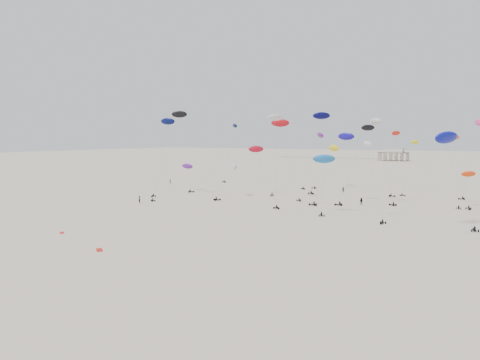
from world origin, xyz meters
The scene contains 31 objects.
ground_plane centered at (0.00, 200.00, 0.00)m, with size 900.00×900.00×0.00m, color beige.
pavilion_main centered at (-10.00, 350.00, 4.22)m, with size 21.00×13.00×9.80m.
pier_fence centered at (-62.00, 350.00, 0.77)m, with size 80.20×0.20×1.50m.
rig_0 centered at (-32.31, 101.15, 19.10)m, with size 4.99×8.81×23.43m.
rig_1 centered at (48.78, 116.03, 6.38)m, with size 4.29×7.60×9.49m.
rig_2 centered at (-24.19, 94.67, 19.95)m, with size 6.81×10.71×25.17m.
rig_3 centered at (32.47, 86.05, 9.88)m, with size 6.70×7.29×16.77m.
rig_4 centered at (-8.42, 115.83, 11.45)m, with size 9.68×5.12×15.15m.
rig_5 centered at (-32.72, 113.32, 6.41)m, with size 7.57×6.40×9.52m.
rig_6 centered at (3.74, 136.83, 22.45)m, with size 9.39×5.41×25.98m.
rig_7 centered at (-35.80, 148.30, 16.29)m, with size 4.35×9.06×22.94m.
rig_8 centered at (46.87, 84.41, 15.54)m, with size 9.13×6.52×18.88m.
rig_9 centered at (49.98, 138.68, 17.59)m, with size 6.08×11.99×23.19m.
rig_10 centered at (28.52, 111.37, 16.16)m, with size 8.37×4.28×22.59m.
rig_11 centered at (28.54, 132.20, 11.11)m, with size 2.98×8.71×19.51m.
rig_12 centered at (23.41, 107.87, 12.20)m, with size 8.42×8.96×20.94m.
rig_13 centered at (4.52, 148.45, 12.46)m, with size 7.46×13.43×16.45m.
rig_14 centered at (2.27, 108.79, 19.12)m, with size 10.50×4.48×22.74m.
rig_15 centered at (20.34, 90.46, 10.71)m, with size 5.52×7.82×13.77m.
rig_16 centered at (-12.51, 105.99, 7.34)m, with size 4.37×14.23×12.69m.
rig_17 centered at (18.11, 109.48, 13.37)m, with size 8.50×13.54×20.42m.
rig_18 centered at (47.11, 116.42, 10.93)m, with size 6.91×9.64×18.65m.
rig_19 centered at (32.12, 138.66, 9.45)m, with size 3.79×12.88×18.47m.
rig_20 centered at (7.32, 92.79, 15.93)m, with size 4.72×4.87×23.19m.
rig_21 centered at (5.64, 129.79, 13.41)m, with size 4.32×11.99×19.49m.
spectator_0 centered at (-27.75, 83.35, 0.00)m, with size 0.84×0.58×2.30m, color black.
spectator_1 centered at (24.97, 107.83, 0.00)m, with size 1.07×0.62×2.19m, color black.
spectator_2 centered at (-51.97, 129.34, 0.00)m, with size 1.23×0.66×2.08m, color black.
spectator_3 centered at (13.19, 132.57, 0.00)m, with size 0.80×0.55×2.20m, color black.
grounded_kite_a centered at (1.06, 39.89, 0.00)m, with size 2.20×0.90×0.08m, color red.
grounded_kite_b centered at (-14.65, 46.38, 0.00)m, with size 1.80×0.70×0.07m, color red.
Camera 1 is at (53.76, -12.37, 17.36)m, focal length 35.00 mm.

